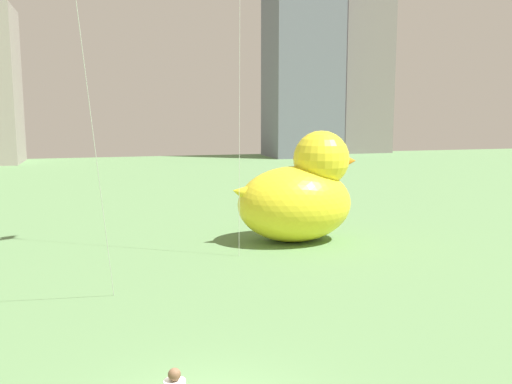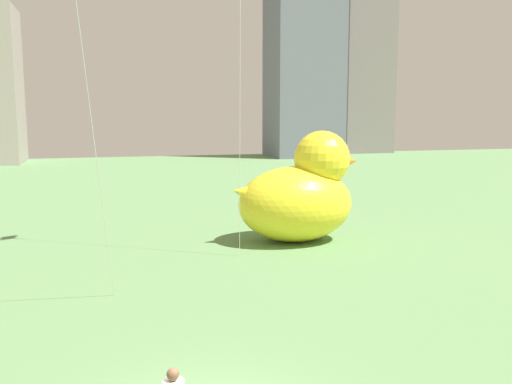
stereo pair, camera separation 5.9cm
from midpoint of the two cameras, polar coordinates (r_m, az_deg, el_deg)
giant_inflatable_duck at (r=26.85m, az=4.65°, el=-0.27°), size 6.52×4.18×5.40m
city_skyline at (r=79.73m, az=0.01°, el=14.54°), size 62.53×12.80×38.27m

